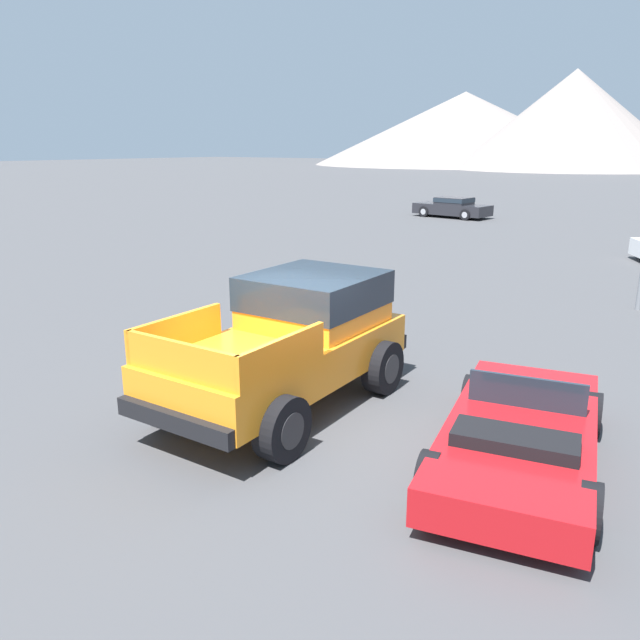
% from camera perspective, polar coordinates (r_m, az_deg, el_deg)
% --- Properties ---
extents(ground_plane, '(320.00, 320.00, 0.00)m').
position_cam_1_polar(ground_plane, '(9.46, -3.18, -9.19)').
color(ground_plane, '#424244').
extents(orange_pickup_truck, '(2.53, 4.79, 1.98)m').
position_cam_1_polar(orange_pickup_truck, '(9.83, -2.32, -1.27)').
color(orange_pickup_truck, orange).
rests_on(orange_pickup_truck, ground_plane).
extents(red_convertible_car, '(2.62, 4.53, 1.05)m').
position_cam_1_polar(red_convertible_car, '(8.42, 17.80, -10.20)').
color(red_convertible_car, '#B21419').
rests_on(red_convertible_car, ground_plane).
extents(parked_car_dark, '(4.44, 2.19, 1.13)m').
position_cam_1_polar(parked_car_dark, '(36.85, 12.02, 10.06)').
color(parked_car_dark, '#232328').
rests_on(parked_car_dark, ground_plane).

